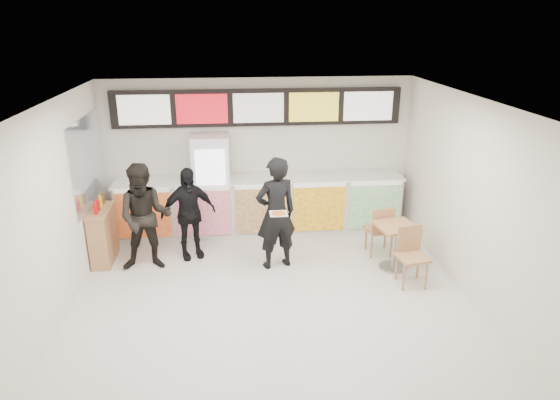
{
  "coord_description": "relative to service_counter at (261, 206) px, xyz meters",
  "views": [
    {
      "loc": [
        -0.54,
        -6.08,
        4.06
      ],
      "look_at": [
        0.19,
        1.2,
        1.37
      ],
      "focal_mm": 32.0,
      "sensor_mm": 36.0,
      "label": 1
    }
  ],
  "objects": [
    {
      "name": "floor",
      "position": [
        -0.0,
        -3.09,
        -0.57
      ],
      "size": [
        7.0,
        7.0,
        0.0
      ],
      "primitive_type": "plane",
      "color": "beige",
      "rests_on": "ground"
    },
    {
      "name": "ceiling",
      "position": [
        -0.0,
        -3.09,
        2.43
      ],
      "size": [
        7.0,
        7.0,
        0.0
      ],
      "primitive_type": "plane",
      "rotation": [
        3.14,
        0.0,
        0.0
      ],
      "color": "white",
      "rests_on": "wall_back"
    },
    {
      "name": "wall_back",
      "position": [
        -0.0,
        0.41,
        0.93
      ],
      "size": [
        6.0,
        0.0,
        6.0
      ],
      "primitive_type": "plane",
      "rotation": [
        1.57,
        0.0,
        0.0
      ],
      "color": "silver",
      "rests_on": "floor"
    },
    {
      "name": "wall_left",
      "position": [
        -3.0,
        -3.09,
        0.93
      ],
      "size": [
        0.0,
        7.0,
        7.0
      ],
      "primitive_type": "plane",
      "rotation": [
        1.57,
        0.0,
        1.57
      ],
      "color": "silver",
      "rests_on": "floor"
    },
    {
      "name": "wall_right",
      "position": [
        3.0,
        -3.09,
        0.93
      ],
      "size": [
        0.0,
        7.0,
        7.0
      ],
      "primitive_type": "plane",
      "rotation": [
        1.57,
        0.0,
        -1.57
      ],
      "color": "silver",
      "rests_on": "floor"
    },
    {
      "name": "service_counter",
      "position": [
        0.0,
        0.0,
        0.0
      ],
      "size": [
        5.56,
        0.77,
        1.14
      ],
      "color": "silver",
      "rests_on": "floor"
    },
    {
      "name": "menu_board",
      "position": [
        0.0,
        0.32,
        1.88
      ],
      "size": [
        5.5,
        0.14,
        0.7
      ],
      "color": "black",
      "rests_on": "wall_back"
    },
    {
      "name": "drinks_fridge",
      "position": [
        -0.93,
        0.02,
        0.43
      ],
      "size": [
        0.7,
        0.67,
        2.0
      ],
      "color": "white",
      "rests_on": "floor"
    },
    {
      "name": "mirror_panel",
      "position": [
        -2.99,
        -0.64,
        1.18
      ],
      "size": [
        0.01,
        2.0,
        1.5
      ],
      "primitive_type": "cube",
      "color": "#B2B7BF",
      "rests_on": "wall_left"
    },
    {
      "name": "customer_main",
      "position": [
        0.17,
        -1.45,
        0.4
      ],
      "size": [
        0.82,
        0.66,
        1.95
      ],
      "primitive_type": "imported",
      "rotation": [
        0.0,
        0.0,
        3.44
      ],
      "color": "black",
      "rests_on": "floor"
    },
    {
      "name": "customer_left",
      "position": [
        -2.01,
        -1.31,
        0.36
      ],
      "size": [
        0.92,
        0.72,
        1.86
      ],
      "primitive_type": "imported",
      "rotation": [
        0.0,
        0.0,
        0.02
      ],
      "color": "black",
      "rests_on": "floor"
    },
    {
      "name": "customer_mid",
      "position": [
        -1.33,
        -0.94,
        0.26
      ],
      "size": [
        1.05,
        0.7,
        1.66
      ],
      "primitive_type": "imported",
      "rotation": [
        0.0,
        0.0,
        0.33
      ],
      "color": "black",
      "rests_on": "floor"
    },
    {
      "name": "pizza_slice",
      "position": [
        0.17,
        -1.9,
        0.58
      ],
      "size": [
        0.36,
        0.36,
        0.02
      ],
      "color": "beige",
      "rests_on": "customer_main"
    },
    {
      "name": "cafe_table",
      "position": [
        2.16,
        -1.74,
        -0.02
      ],
      "size": [
        0.74,
        1.67,
        0.95
      ],
      "rotation": [
        0.0,
        0.0,
        0.17
      ],
      "color": "#A7724C",
      "rests_on": "floor"
    },
    {
      "name": "condiment_ledge",
      "position": [
        -2.82,
        -0.96,
        -0.08
      ],
      "size": [
        0.35,
        0.87,
        1.16
      ],
      "color": "#A7724C",
      "rests_on": "floor"
    }
  ]
}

